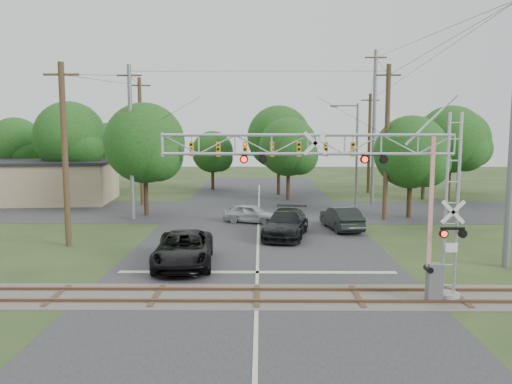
{
  "coord_description": "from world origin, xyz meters",
  "views": [
    {
      "loc": [
        0.14,
        -17.2,
        6.49
      ],
      "look_at": [
        -0.08,
        7.5,
        3.57
      ],
      "focal_mm": 35.0,
      "sensor_mm": 36.0,
      "label": 1
    }
  ],
  "objects_px": {
    "pickup_black": "(184,249)",
    "commercial_building": "(22,181)",
    "crossing_gantry": "(364,185)",
    "traffic_signal_span": "(270,145)",
    "car_dark": "(286,224)",
    "sedan_silver": "(251,213)",
    "streetlight": "(355,151)"
  },
  "relations": [
    {
      "from": "crossing_gantry",
      "to": "sedan_silver",
      "type": "xyz_separation_m",
      "value": [
        -4.63,
        16.99,
        -3.86
      ]
    },
    {
      "from": "streetlight",
      "to": "sedan_silver",
      "type": "bearing_deg",
      "value": -143.09
    },
    {
      "from": "sedan_silver",
      "to": "traffic_signal_span",
      "type": "bearing_deg",
      "value": -28.03
    },
    {
      "from": "crossing_gantry",
      "to": "sedan_silver",
      "type": "relative_size",
      "value": 2.87
    },
    {
      "from": "car_dark",
      "to": "commercial_building",
      "type": "distance_m",
      "value": 28.82
    },
    {
      "from": "traffic_signal_span",
      "to": "pickup_black",
      "type": "relative_size",
      "value": 3.25
    },
    {
      "from": "car_dark",
      "to": "sedan_silver",
      "type": "height_order",
      "value": "car_dark"
    },
    {
      "from": "car_dark",
      "to": "sedan_silver",
      "type": "relative_size",
      "value": 1.45
    },
    {
      "from": "car_dark",
      "to": "streetlight",
      "type": "height_order",
      "value": "streetlight"
    },
    {
      "from": "car_dark",
      "to": "commercial_building",
      "type": "bearing_deg",
      "value": 158.06
    },
    {
      "from": "crossing_gantry",
      "to": "traffic_signal_span",
      "type": "distance_m",
      "value": 18.68
    },
    {
      "from": "pickup_black",
      "to": "streetlight",
      "type": "xyz_separation_m",
      "value": [
        11.74,
        18.4,
        4.2
      ]
    },
    {
      "from": "sedan_silver",
      "to": "car_dark",
      "type": "bearing_deg",
      "value": -137.85
    },
    {
      "from": "crossing_gantry",
      "to": "pickup_black",
      "type": "height_order",
      "value": "crossing_gantry"
    },
    {
      "from": "sedan_silver",
      "to": "commercial_building",
      "type": "bearing_deg",
      "value": 81.42
    },
    {
      "from": "pickup_black",
      "to": "commercial_building",
      "type": "xyz_separation_m",
      "value": [
        -18.73,
        22.64,
        1.14
      ]
    },
    {
      "from": "pickup_black",
      "to": "sedan_silver",
      "type": "distance_m",
      "value": 12.29
    },
    {
      "from": "pickup_black",
      "to": "crossing_gantry",
      "type": "bearing_deg",
      "value": -37.58
    },
    {
      "from": "pickup_black",
      "to": "streetlight",
      "type": "relative_size",
      "value": 0.66
    },
    {
      "from": "sedan_silver",
      "to": "commercial_building",
      "type": "relative_size",
      "value": 0.23
    },
    {
      "from": "crossing_gantry",
      "to": "streetlight",
      "type": "relative_size",
      "value": 1.29
    },
    {
      "from": "commercial_building",
      "to": "streetlight",
      "type": "distance_m",
      "value": 30.92
    },
    {
      "from": "traffic_signal_span",
      "to": "car_dark",
      "type": "bearing_deg",
      "value": -82.08
    },
    {
      "from": "pickup_black",
      "to": "traffic_signal_span",
      "type": "bearing_deg",
      "value": 67.2
    },
    {
      "from": "pickup_black",
      "to": "commercial_building",
      "type": "relative_size",
      "value": 0.34
    },
    {
      "from": "traffic_signal_span",
      "to": "streetlight",
      "type": "bearing_deg",
      "value": 35.28
    },
    {
      "from": "crossing_gantry",
      "to": "car_dark",
      "type": "xyz_separation_m",
      "value": [
        -2.34,
        11.96,
        -3.69
      ]
    },
    {
      "from": "crossing_gantry",
      "to": "car_dark",
      "type": "bearing_deg",
      "value": 101.08
    },
    {
      "from": "car_dark",
      "to": "sedan_silver",
      "type": "distance_m",
      "value": 5.53
    },
    {
      "from": "traffic_signal_span",
      "to": "car_dark",
      "type": "distance_m",
      "value": 8.05
    },
    {
      "from": "streetlight",
      "to": "traffic_signal_span",
      "type": "bearing_deg",
      "value": -144.72
    },
    {
      "from": "commercial_building",
      "to": "traffic_signal_span",
      "type": "bearing_deg",
      "value": -27.17
    }
  ]
}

